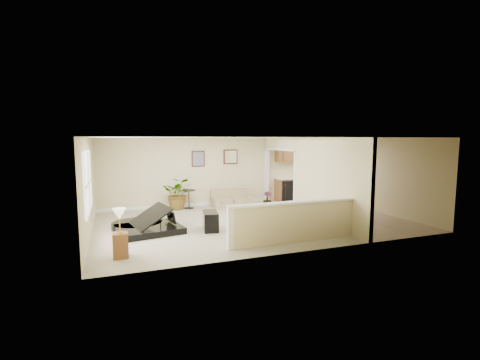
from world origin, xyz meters
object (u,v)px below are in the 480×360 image
object	(u,v)px
accent_table	(189,197)
lamp_stand	(120,237)
piano	(146,208)
palm_plant	(178,194)
piano_bench	(210,221)
small_plant	(267,200)
loveseat	(231,198)

from	to	relation	value
accent_table	lamp_stand	size ratio (longest dim) A/B	0.65
piano	palm_plant	world-z (taller)	piano
piano_bench	accent_table	bearing A→B (deg)	88.61
palm_plant	small_plant	world-z (taller)	palm_plant
piano	piano_bench	bearing A→B (deg)	-27.58
piano	small_plant	size ratio (longest dim) A/B	3.79
piano_bench	palm_plant	xyz separation A→B (m)	(-0.30, 3.16, 0.30)
piano_bench	loveseat	world-z (taller)	loveseat
piano_bench	lamp_stand	bearing A→B (deg)	-147.69
piano	loveseat	xyz separation A→B (m)	(3.24, 2.46, -0.33)
piano	piano_bench	xyz separation A→B (m)	(1.63, -0.51, -0.38)
loveseat	small_plant	xyz separation A→B (m)	(1.23, -0.48, -0.07)
loveseat	small_plant	bearing A→B (deg)	-19.43
loveseat	lamp_stand	distance (m)	5.95
palm_plant	accent_table	bearing A→B (deg)	-4.12
small_plant	lamp_stand	distance (m)	6.53
accent_table	loveseat	bearing A→B (deg)	-6.43
piano_bench	loveseat	distance (m)	3.37
palm_plant	loveseat	bearing A→B (deg)	-5.98
loveseat	lamp_stand	world-z (taller)	lamp_stand
accent_table	lamp_stand	world-z (taller)	lamp_stand
accent_table	small_plant	world-z (taller)	accent_table
piano	lamp_stand	distance (m)	2.12
piano	lamp_stand	size ratio (longest dim) A/B	2.03
piano_bench	small_plant	distance (m)	3.77
piano_bench	lamp_stand	distance (m)	2.78
piano	piano_bench	distance (m)	1.75
piano_bench	small_plant	world-z (taller)	small_plant
piano_bench	loveseat	size ratio (longest dim) A/B	0.53
palm_plant	small_plant	xyz separation A→B (m)	(3.14, -0.68, -0.32)
loveseat	accent_table	size ratio (longest dim) A/B	2.10
piano	piano_bench	world-z (taller)	piano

